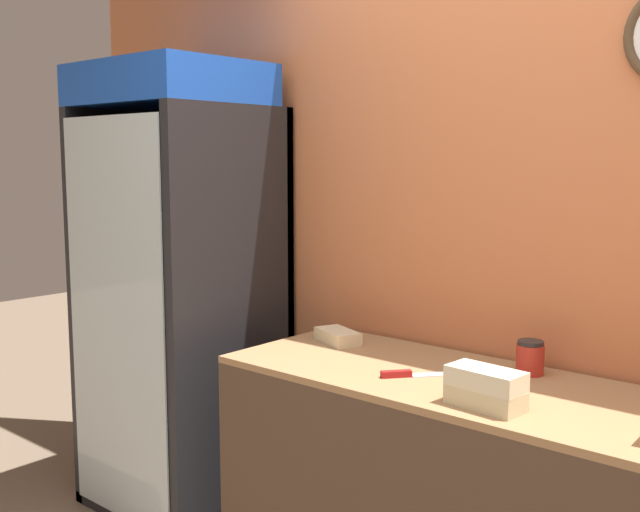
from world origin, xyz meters
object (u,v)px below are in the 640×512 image
Objects in this scene: sandwich_stack_bottom at (485,398)px; condiment_jar at (530,358)px; beverage_cooler at (188,269)px; sandwich_flat_left at (338,336)px; chefs_knife at (412,374)px; sandwich_stack_middle at (486,379)px.

sandwich_stack_bottom is 2.01× the size of condiment_jar.
beverage_cooler is 1.60m from condiment_jar.
condiment_jar is (-0.05, 0.41, 0.03)m from sandwich_stack_bottom.
condiment_jar is at bearing 6.54° from sandwich_flat_left.
condiment_jar is at bearing 44.38° from chefs_knife.
sandwich_stack_bottom is at bearing -7.99° from beverage_cooler.
beverage_cooler is 8.89× the size of sandwich_flat_left.
beverage_cooler is 1.66m from sandwich_stack_bottom.
chefs_knife is at bearing -135.62° from condiment_jar.
sandwich_stack_middle is 0.90× the size of chefs_knife.
beverage_cooler is at bearing 175.52° from chefs_knife.
sandwich_stack_middle is 1.04× the size of sandwich_flat_left.
sandwich_stack_bottom is at bearing -82.67° from condiment_jar.
chefs_knife is (1.29, -0.10, -0.22)m from beverage_cooler.
sandwich_stack_bottom reaches higher than chefs_knife.
sandwich_stack_bottom is 0.91× the size of chefs_knife.
sandwich_stack_middle reaches higher than condiment_jar.
beverage_cooler reaches higher than condiment_jar.
chefs_knife is 0.41m from condiment_jar.
sandwich_stack_bottom is (1.64, -0.23, -0.20)m from beverage_cooler.
sandwich_stack_bottom is 1.01× the size of sandwich_stack_middle.
condiment_jar reaches higher than chefs_knife.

